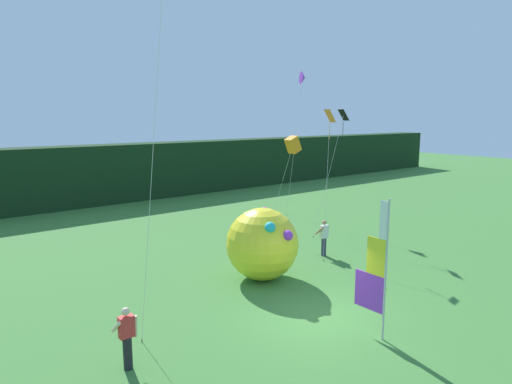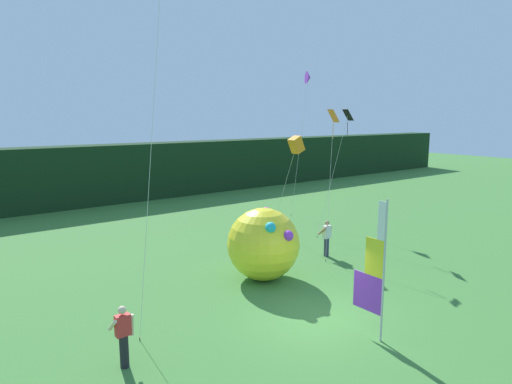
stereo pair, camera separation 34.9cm
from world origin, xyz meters
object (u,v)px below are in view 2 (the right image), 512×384
(kite_orange_box_1, at_px, (296,145))
(kite_black_diamond_5, at_px, (346,124))
(person_mid_field, at_px, (123,335))
(inflatable_balloon, at_px, (263,244))
(banner_flag, at_px, (375,272))
(kite_purple_delta_4, at_px, (308,78))
(person_near_banner, at_px, (327,237))
(kite_orange_diamond_0, at_px, (333,126))

(kite_orange_box_1, xyz_separation_m, kite_black_diamond_5, (3.51, 0.13, 0.95))
(kite_orange_box_1, relative_size, kite_black_diamond_5, 0.81)
(person_mid_field, distance_m, inflatable_balloon, 6.99)
(banner_flag, xyz_separation_m, kite_orange_box_1, (4.40, 8.05, 2.87))
(kite_purple_delta_4, distance_m, kite_black_diamond_5, 6.02)
(person_mid_field, bearing_deg, banner_flag, -24.10)
(person_near_banner, relative_size, person_mid_field, 1.01)
(kite_orange_box_1, distance_m, kite_purple_delta_4, 8.39)
(inflatable_balloon, bearing_deg, person_near_banner, 7.35)
(person_mid_field, height_order, kite_orange_diamond_0, kite_orange_diamond_0)
(person_near_banner, height_order, inflatable_balloon, inflatable_balloon)
(person_mid_field, bearing_deg, kite_black_diamond_5, 21.38)
(inflatable_balloon, bearing_deg, kite_orange_box_1, 33.57)
(person_mid_field, xyz_separation_m, inflatable_balloon, (6.44, 2.67, 0.53))
(person_near_banner, xyz_separation_m, kite_black_diamond_5, (3.61, 2.30, 4.86))
(person_near_banner, xyz_separation_m, kite_purple_delta_4, (5.70, 7.27, 7.53))
(person_near_banner, bearing_deg, kite_black_diamond_5, 32.48)
(banner_flag, height_order, kite_black_diamond_5, kite_black_diamond_5)
(kite_purple_delta_4, bearing_deg, kite_black_diamond_5, -112.77)
(banner_flag, bearing_deg, kite_black_diamond_5, 45.96)
(kite_purple_delta_4, bearing_deg, person_mid_field, -146.97)
(person_mid_field, xyz_separation_m, kite_purple_delta_4, (16.06, 10.44, 7.54))
(kite_orange_diamond_0, bearing_deg, kite_orange_box_1, 129.71)
(kite_orange_diamond_0, bearing_deg, kite_black_diamond_5, 29.78)
(kite_orange_diamond_0, xyz_separation_m, kite_black_diamond_5, (2.45, 1.40, 0.06))
(person_near_banner, relative_size, kite_black_diamond_5, 0.25)
(kite_purple_delta_4, bearing_deg, person_near_banner, -128.08)
(kite_black_diamond_5, bearing_deg, kite_purple_delta_4, 67.23)
(kite_black_diamond_5, bearing_deg, inflatable_balloon, -159.59)
(banner_flag, xyz_separation_m, person_mid_field, (-6.06, 2.71, -1.06))
(kite_orange_diamond_0, bearing_deg, inflatable_balloon, -164.60)
(kite_orange_diamond_0, relative_size, kite_black_diamond_5, 0.99)
(person_mid_field, bearing_deg, inflatable_balloon, 22.50)
(person_mid_field, xyz_separation_m, kite_orange_diamond_0, (11.52, 4.07, 4.81))
(banner_flag, distance_m, inflatable_balloon, 5.42)
(banner_flag, height_order, person_mid_field, banner_flag)
(kite_orange_diamond_0, xyz_separation_m, kite_orange_box_1, (-1.06, 1.27, -0.88))
(kite_orange_box_1, distance_m, kite_black_diamond_5, 3.64)
(person_mid_field, distance_m, kite_orange_box_1, 12.39)
(person_mid_field, distance_m, kite_purple_delta_4, 20.59)
(banner_flag, relative_size, kite_orange_diamond_0, 0.62)
(inflatable_balloon, xyz_separation_m, kite_purple_delta_4, (9.62, 7.78, 7.02))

